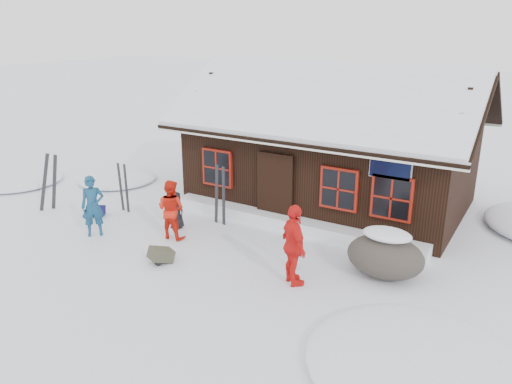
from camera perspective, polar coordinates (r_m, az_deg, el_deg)
ground at (r=13.03m, az=-6.58°, el=-6.16°), size 120.00×120.00×0.00m
mountain_hut at (r=15.90m, az=8.63°, el=4.35°), size 8.90×6.09×4.42m
snow_drift at (r=13.97m, az=3.96°, el=-3.56°), size 7.60×0.60×0.35m
snow_mounds at (r=13.65m, az=3.77°, el=-4.89°), size 20.60×13.20×0.48m
skier_teal at (r=14.01m, az=-18.14°, el=-1.55°), size 0.71×0.71×1.66m
skier_orange_left at (r=13.35m, az=-9.69°, el=-1.96°), size 0.83×0.68×1.61m
skier_orange_right at (r=10.81m, az=4.35°, el=-6.11°), size 1.11×1.05×1.84m
skier_crouched at (r=14.07m, az=-9.09°, el=-2.05°), size 0.52×0.34×1.05m
boulder at (r=11.65m, az=14.57°, el=-7.00°), size 1.74×1.31×1.02m
ski_pair_left at (r=16.40m, az=-22.55°, el=1.00°), size 0.66×0.42×1.83m
ski_pair_mid at (r=15.60m, az=-14.90°, el=0.39°), size 0.39×0.06×1.55m
ski_pair_right at (r=14.09m, az=-4.13°, el=-0.45°), size 0.46×0.14×1.79m
ski_poles at (r=11.64m, az=4.21°, el=-5.86°), size 0.24×0.12×1.32m
backpack_blue at (r=15.60m, az=-17.69°, el=-2.18°), size 0.57×0.61×0.27m
backpack_olive at (r=12.25m, az=-10.78°, el=-7.33°), size 0.59×0.65×0.29m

